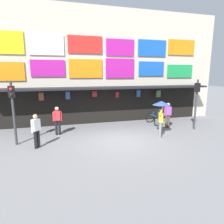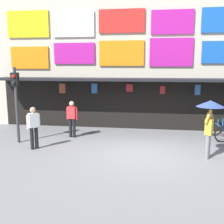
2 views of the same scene
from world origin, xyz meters
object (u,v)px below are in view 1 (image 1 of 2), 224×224
bicycle_parked (154,119)px  pedestrian_in_green (57,119)px  pedestrian_in_purple (168,114)px  traffic_light_far (196,96)px  traffic_light_near (13,103)px  pedestrian_with_umbrella (161,109)px  pedestrian_in_black (36,129)px

bicycle_parked → pedestrian_in_green: bearing=-174.2°
bicycle_parked → pedestrian_in_purple: bearing=-69.4°
traffic_light_far → pedestrian_in_purple: bearing=155.0°
traffic_light_near → pedestrian_in_green: bearing=29.2°
pedestrian_in_green → pedestrian_with_umbrella: (5.57, -2.03, 0.69)m
traffic_light_near → traffic_light_far: 10.58m
traffic_light_far → pedestrian_with_umbrella: bearing=-163.0°
traffic_light_near → pedestrian_in_black: size_ratio=1.90×
pedestrian_in_green → pedestrian_in_black: size_ratio=1.00×
traffic_light_far → pedestrian_in_green: 8.69m
traffic_light_near → pedestrian_in_green: size_ratio=1.90×
pedestrian_in_green → pedestrian_in_black: 2.13m
pedestrian_in_green → bicycle_parked: bearing=5.8°
bicycle_parked → traffic_light_far: bearing=-42.8°
traffic_light_near → pedestrian_in_green: traffic_light_near is taller
pedestrian_in_green → pedestrian_in_purple: (7.01, -0.41, 0.00)m
traffic_light_far → pedestrian_in_purple: 2.06m
traffic_light_near → bicycle_parked: (8.65, 1.81, -1.75)m
pedestrian_in_purple → pedestrian_with_umbrella: 2.27m
pedestrian_with_umbrella → pedestrian_in_black: pedestrian_with_umbrella is taller
pedestrian_with_umbrella → pedestrian_in_purple: bearing=48.3°
bicycle_parked → pedestrian_in_purple: size_ratio=0.71×
traffic_light_near → pedestrian_in_purple: size_ratio=1.90×
pedestrian_in_black → pedestrian_in_purple: bearing=10.5°
traffic_light_far → pedestrian_in_black: (-9.51, -0.77, -1.19)m
traffic_light_far → pedestrian_in_green: traffic_light_far is taller
bicycle_parked → pedestrian_in_black: bearing=-161.4°
traffic_light_near → pedestrian_in_green: 2.63m
pedestrian_in_green → pedestrian_with_umbrella: bearing=-20.0°
traffic_light_near → traffic_light_far: same height
bicycle_parked → pedestrian_in_purple: 1.28m
bicycle_parked → pedestrian_in_purple: pedestrian_in_purple is taller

